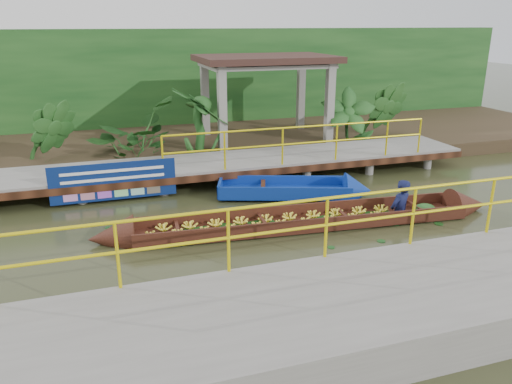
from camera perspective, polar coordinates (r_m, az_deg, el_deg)
name	(u,v)px	position (r m, az deg, el deg)	size (l,w,h in m)	color
ground	(229,229)	(10.81, -3.15, -4.24)	(80.00, 80.00, 0.00)	#2C3319
land_strip	(173,143)	(17.77, -9.48, 5.55)	(30.00, 8.00, 0.45)	#362B1B
far_dock	(197,166)	(13.81, -6.80, 2.94)	(16.00, 2.06, 1.66)	slate
near_dock	(371,310)	(7.56, 12.99, -13.03)	(18.00, 2.40, 1.73)	slate
pavilion	(266,67)	(16.91, 1.09, 14.04)	(4.40, 3.00, 3.00)	slate
foliage_backdrop	(160,83)	(19.91, -10.91, 12.08)	(30.00, 0.80, 4.00)	#144117
vendor_boat	(318,215)	(11.02, 7.05, -2.63)	(9.09, 1.64, 2.01)	#35150E
moored_blue_boat	(321,191)	(12.80, 7.43, 0.15)	(3.97, 2.19, 0.92)	navy
blue_banner	(114,181)	(12.65, -15.95, 1.21)	(3.01, 0.04, 0.94)	navy
tropical_plants	(192,118)	(15.43, -7.38, 8.40)	(14.64, 1.64, 2.05)	#144117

